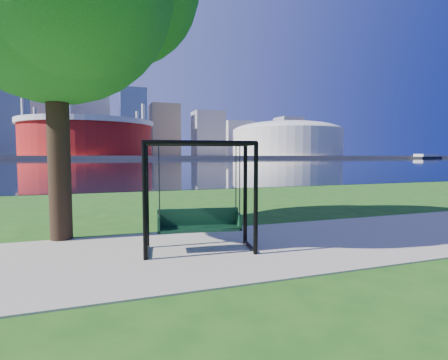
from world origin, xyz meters
name	(u,v)px	position (x,y,z in m)	size (l,w,h in m)	color
ground	(220,244)	(0.00, 0.00, 0.00)	(900.00, 900.00, 0.00)	#1E5114
path	(228,249)	(0.00, -0.50, 0.01)	(120.00, 4.00, 0.03)	#9E937F
river	(110,162)	(0.00, 102.00, 0.01)	(900.00, 180.00, 0.02)	black
far_bank	(104,157)	(0.00, 306.00, 1.00)	(900.00, 228.00, 2.00)	#937F60
stadium	(88,137)	(-10.00, 235.00, 14.23)	(83.00, 83.00, 32.00)	maroon
arena	(287,138)	(135.00, 235.00, 15.87)	(84.00, 84.00, 26.56)	beige
skyline	(98,117)	(-4.27, 319.39, 35.89)	(392.00, 66.00, 96.50)	gray
swing	(199,199)	(-0.60, -0.47, 1.08)	(2.30, 1.28, 2.23)	black
barge	(426,156)	(219.23, 182.11, 1.42)	(32.50, 17.24, 3.14)	black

